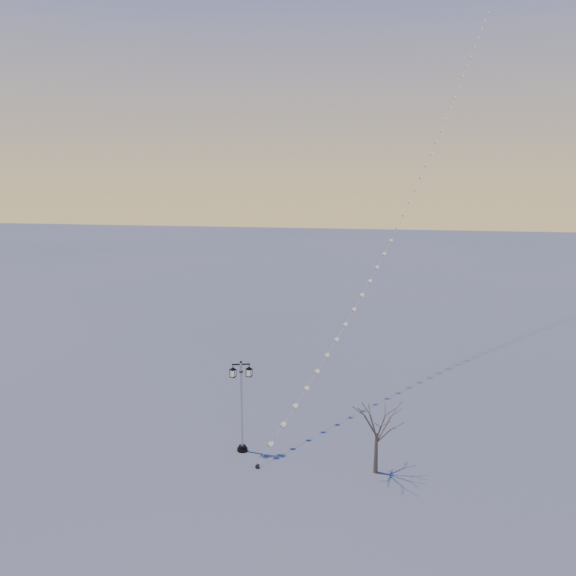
# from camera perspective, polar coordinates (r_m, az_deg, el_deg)

# --- Properties ---
(ground) EXTENTS (300.00, 300.00, 0.00)m
(ground) POSITION_cam_1_polar(r_m,az_deg,el_deg) (34.42, -0.17, -16.43)
(ground) COLOR slate
(ground) RESTS_ON ground
(street_lamp) EXTENTS (1.36, 0.74, 5.49)m
(street_lamp) POSITION_cam_1_polar(r_m,az_deg,el_deg) (34.31, -4.55, -10.98)
(street_lamp) COLOR black
(street_lamp) RESTS_ON ground
(bare_tree) EXTENTS (2.51, 2.51, 4.16)m
(bare_tree) POSITION_cam_1_polar(r_m,az_deg,el_deg) (32.28, 8.66, -12.81)
(bare_tree) COLOR brown
(bare_tree) RESTS_ON ground
(kite_train) EXTENTS (17.15, 47.49, 34.91)m
(kite_train) POSITION_cam_1_polar(r_m,az_deg,el_deg) (52.37, 12.18, 12.34)
(kite_train) COLOR black
(kite_train) RESTS_ON ground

